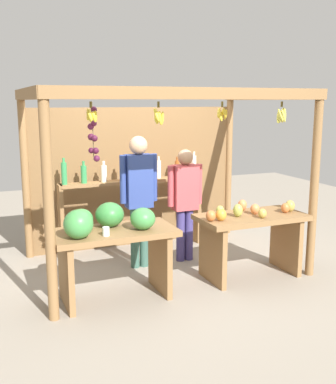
{
  "coord_description": "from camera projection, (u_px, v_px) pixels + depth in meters",
  "views": [
    {
      "loc": [
        -2.12,
        -5.25,
        2.06
      ],
      "look_at": [
        0.0,
        -0.2,
        0.99
      ],
      "focal_mm": 43.47,
      "sensor_mm": 36.0,
      "label": 1
    }
  ],
  "objects": [
    {
      "name": "ground_plane",
      "position": [
        162.0,
        265.0,
        5.95
      ],
      "size": [
        12.0,
        12.0,
        0.0
      ],
      "primitive_type": "plane",
      "color": "gray",
      "rests_on": "ground"
    },
    {
      "name": "market_stall",
      "position": [
        149.0,
        160.0,
        6.1
      ],
      "size": [
        3.16,
        2.09,
        2.2
      ],
      "color": "olive",
      "rests_on": "ground"
    },
    {
      "name": "fruit_counter_left",
      "position": [
        109.0,
        236.0,
        4.81
      ],
      "size": [
        1.28,
        0.7,
        1.04
      ],
      "color": "olive",
      "rests_on": "ground"
    },
    {
      "name": "fruit_counter_right",
      "position": [
        251.0,
        230.0,
        5.48
      ],
      "size": [
        1.3,
        0.64,
        0.9
      ],
      "color": "olive",
      "rests_on": "ground"
    },
    {
      "name": "bottle_shelf_unit",
      "position": [
        131.0,
        193.0,
        6.41
      ],
      "size": [
        2.03,
        0.22,
        1.35
      ],
      "color": "olive",
      "rests_on": "ground"
    },
    {
      "name": "vendor_man",
      "position": [
        139.0,
        190.0,
        5.71
      ],
      "size": [
        0.48,
        0.22,
        1.65
      ],
      "rotation": [
        0.0,
        0.0,
        -0.0
      ],
      "color": "#365D4F",
      "rests_on": "ground"
    },
    {
      "name": "vendor_woman",
      "position": [
        185.0,
        196.0,
        5.98
      ],
      "size": [
        0.48,
        0.2,
        1.47
      ],
      "rotation": [
        0.0,
        0.0,
        -0.12
      ],
      "color": "#3D3674",
      "rests_on": "ground"
    }
  ]
}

